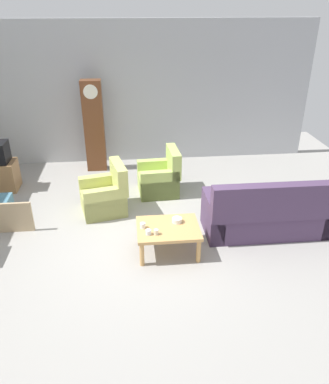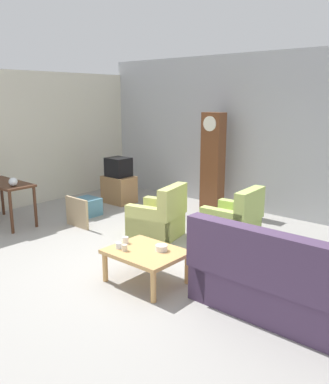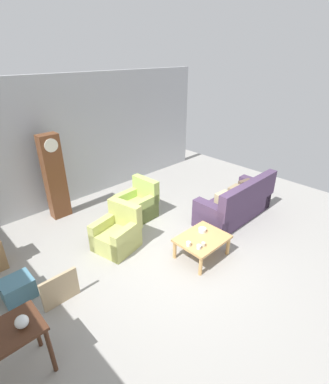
{
  "view_description": "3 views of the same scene",
  "coord_description": "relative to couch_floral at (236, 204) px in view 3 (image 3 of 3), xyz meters",
  "views": [
    {
      "loc": [
        -0.16,
        -5.26,
        3.55
      ],
      "look_at": [
        0.39,
        0.12,
        0.79
      ],
      "focal_mm": 35.45,
      "sensor_mm": 36.0,
      "label": 1
    },
    {
      "loc": [
        3.7,
        -3.84,
        2.36
      ],
      "look_at": [
        0.14,
        0.29,
        1.04
      ],
      "focal_mm": 37.38,
      "sensor_mm": 36.0,
      "label": 2
    },
    {
      "loc": [
        -3.21,
        -3.07,
        3.64
      ],
      "look_at": [
        0.44,
        0.72,
        1.01
      ],
      "focal_mm": 26.39,
      "sensor_mm": 36.0,
      "label": 3
    }
  ],
  "objects": [
    {
      "name": "framed_picture_leaning",
      "position": [
        -4.24,
        0.46,
        -0.08
      ],
      "size": [
        0.6,
        0.05,
        0.55
      ],
      "primitive_type": "cube",
      "color": "tan",
      "rests_on": "ground_plane"
    },
    {
      "name": "garage_door_wall",
      "position": [
        -2.12,
        3.61,
        1.24
      ],
      "size": [
        8.4,
        0.16,
        3.2
      ],
      "primitive_type": "cube",
      "color": "#ADAFB5",
      "rests_on": "ground_plane"
    },
    {
      "name": "glass_dome_cloche",
      "position": [
        -4.98,
        -0.34,
        0.52
      ],
      "size": [
        0.16,
        0.16,
        0.16
      ],
      "primitive_type": "sphere",
      "color": "silver",
      "rests_on": "console_table_dark"
    },
    {
      "name": "armchair_olive_far",
      "position": [
        -1.66,
        1.68,
        -0.05
      ],
      "size": [
        0.84,
        0.81,
        0.92
      ],
      "color": "#AEC764",
      "rests_on": "ground_plane"
    },
    {
      "name": "armchair_olive_near",
      "position": [
        -2.74,
        1.02,
        -0.05
      ],
      "size": [
        0.94,
        0.92,
        0.92
      ],
      "color": "#B7BC66",
      "rests_on": "ground_plane"
    },
    {
      "name": "cup_cream_tall",
      "position": [
        -1.92,
        -0.54,
        0.12
      ],
      "size": [
        0.07,
        0.07,
        0.08
      ],
      "primitive_type": "cylinder",
      "color": "beige",
      "rests_on": "coffee_table_wood"
    },
    {
      "name": "couch_floral",
      "position": [
        0.0,
        0.0,
        0.0
      ],
      "size": [
        2.1,
        0.89,
        1.04
      ],
      "color": "#4C3856",
      "rests_on": "ground_plane"
    },
    {
      "name": "grandfather_clock",
      "position": [
        -3.01,
        3.03,
        0.67
      ],
      "size": [
        0.44,
        0.3,
        2.04
      ],
      "color": "brown",
      "rests_on": "ground_plane"
    },
    {
      "name": "storage_box_blue",
      "position": [
        -4.7,
        1.06,
        -0.18
      ],
      "size": [
        0.48,
        0.43,
        0.35
      ],
      "primitive_type": "cube",
      "color": "teal",
      "rests_on": "ground_plane"
    },
    {
      "name": "cup_blue_rimmed",
      "position": [
        -2.04,
        -0.54,
        0.12
      ],
      "size": [
        0.08,
        0.08,
        0.08
      ],
      "primitive_type": "cylinder",
      "color": "silver",
      "rests_on": "coffee_table_wood"
    },
    {
      "name": "cup_white_porcelain",
      "position": [
        -2.11,
        -0.35,
        0.12
      ],
      "size": [
        0.08,
        0.08,
        0.09
      ],
      "primitive_type": "cylinder",
      "color": "white",
      "rests_on": "coffee_table_wood"
    },
    {
      "name": "bowl_white_stacked",
      "position": [
        -1.57,
        -0.23,
        0.12
      ],
      "size": [
        0.16,
        0.16,
        0.07
      ],
      "primitive_type": "cylinder",
      "color": "white",
      "rests_on": "coffee_table_wood"
    },
    {
      "name": "coffee_table_wood",
      "position": [
        -1.73,
        -0.36,
        0.02
      ],
      "size": [
        0.96,
        0.76,
        0.44
      ],
      "color": "tan",
      "rests_on": "ground_plane"
    },
    {
      "name": "ground_plane",
      "position": [
        -2.12,
        0.01,
        -0.36
      ],
      "size": [
        10.4,
        10.4,
        0.0
      ],
      "primitive_type": "plane",
      "color": "#999691"
    }
  ]
}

